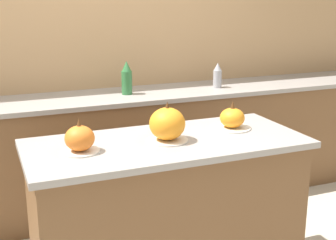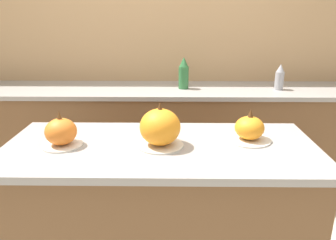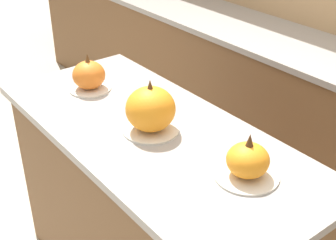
# 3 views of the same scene
# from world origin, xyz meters

# --- Properties ---
(wall_back) EXTENTS (8.00, 0.06, 2.50)m
(wall_back) POSITION_xyz_m (0.00, 1.54, 1.25)
(wall_back) COLOR tan
(wall_back) RESTS_ON ground_plane
(kitchen_island) EXTENTS (1.52, 0.67, 0.93)m
(kitchen_island) POSITION_xyz_m (0.00, 0.00, 0.47)
(kitchen_island) COLOR brown
(kitchen_island) RESTS_ON ground_plane
(back_counter) EXTENTS (6.00, 0.60, 0.94)m
(back_counter) POSITION_xyz_m (0.00, 1.21, 0.47)
(back_counter) COLOR brown
(back_counter) RESTS_ON ground_plane
(pumpkin_cake_left) EXTENTS (0.19, 0.19, 0.18)m
(pumpkin_cake_left) POSITION_xyz_m (-0.47, -0.01, 1.00)
(pumpkin_cake_left) COLOR silver
(pumpkin_cake_left) RESTS_ON kitchen_island
(pumpkin_cake_center) EXTENTS (0.22, 0.22, 0.22)m
(pumpkin_cake_center) POSITION_xyz_m (-0.00, -0.01, 1.02)
(pumpkin_cake_center) COLOR silver
(pumpkin_cake_center) RESTS_ON kitchen_island
(pumpkin_cake_right) EXTENTS (0.22, 0.22, 0.17)m
(pumpkin_cake_right) POSITION_xyz_m (0.44, 0.07, 0.99)
(pumpkin_cake_right) COLOR silver
(pumpkin_cake_right) RESTS_ON kitchen_island
(bottle_tall) EXTENTS (0.08, 0.08, 0.26)m
(bottle_tall) POSITION_xyz_m (0.15, 1.20, 1.06)
(bottle_tall) COLOR #2D6B38
(bottle_tall) RESTS_ON back_counter
(bottle_short) EXTENTS (0.07, 0.07, 0.21)m
(bottle_short) POSITION_xyz_m (0.93, 1.17, 1.04)
(bottle_short) COLOR #99999E
(bottle_short) RESTS_ON back_counter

